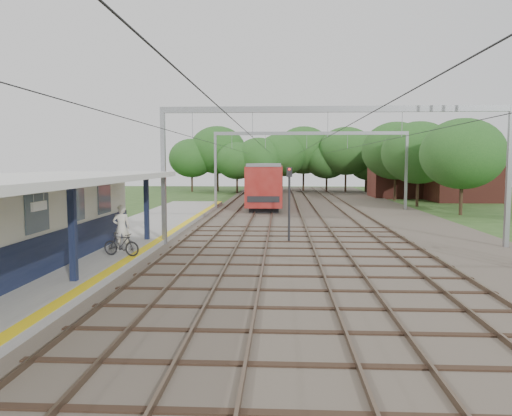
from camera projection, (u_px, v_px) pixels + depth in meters
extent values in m
plane|color=#2D4C1E|center=(235.00, 369.00, 10.25)|extent=(160.00, 160.00, 0.00)
cube|color=#473D33|center=(319.00, 215.00, 39.89)|extent=(18.00, 90.00, 0.10)
cube|color=gray|center=(110.00, 245.00, 24.53)|extent=(5.00, 52.00, 0.35)
cube|color=yellow|center=(155.00, 242.00, 24.41)|extent=(0.45, 52.00, 0.01)
cube|color=beige|center=(1.00, 225.00, 17.47)|extent=(3.20, 18.00, 3.40)
cube|color=black|center=(47.00, 254.00, 17.48)|extent=(0.06, 18.00, 1.40)
cube|color=slate|center=(46.00, 211.00, 17.35)|extent=(0.05, 16.00, 1.30)
cube|color=black|center=(73.00, 233.00, 16.34)|extent=(0.22, 0.22, 3.20)
cube|color=black|center=(147.00, 208.00, 25.29)|extent=(0.22, 0.22, 3.20)
cube|color=silver|center=(14.00, 180.00, 16.28)|extent=(6.40, 20.00, 0.24)
cube|color=white|center=(39.00, 206.00, 14.26)|extent=(0.06, 0.85, 0.26)
cube|color=brown|center=(217.00, 213.00, 40.28)|extent=(0.07, 88.00, 0.15)
cube|color=brown|center=(235.00, 213.00, 40.21)|extent=(0.07, 88.00, 0.15)
cube|color=brown|center=(254.00, 213.00, 40.13)|extent=(0.07, 88.00, 0.15)
cube|color=brown|center=(272.00, 213.00, 40.06)|extent=(0.07, 88.00, 0.15)
cube|color=brown|center=(300.00, 214.00, 39.95)|extent=(0.07, 88.00, 0.15)
cube|color=brown|center=(318.00, 214.00, 39.88)|extent=(0.07, 88.00, 0.15)
cube|color=brown|center=(346.00, 214.00, 39.77)|extent=(0.07, 88.00, 0.15)
cube|color=brown|center=(364.00, 214.00, 39.70)|extent=(0.07, 88.00, 0.15)
cube|color=gray|center=(164.00, 177.00, 25.10)|extent=(0.22, 0.22, 7.00)
cube|color=gray|center=(509.00, 178.00, 24.25)|extent=(0.22, 0.22, 7.00)
cube|color=gray|center=(334.00, 109.00, 24.38)|extent=(17.00, 0.20, 0.30)
cube|color=gray|center=(216.00, 171.00, 45.00)|extent=(0.22, 0.22, 7.00)
cube|color=gray|center=(406.00, 171.00, 44.15)|extent=(0.22, 0.22, 7.00)
cube|color=gray|center=(310.00, 133.00, 44.27)|extent=(17.00, 0.20, 0.30)
cylinder|color=black|center=(226.00, 147.00, 39.77)|extent=(0.02, 88.00, 0.02)
cylinder|color=black|center=(263.00, 147.00, 39.62)|extent=(0.02, 88.00, 0.02)
cylinder|color=black|center=(310.00, 147.00, 39.43)|extent=(0.02, 88.00, 0.02)
cylinder|color=black|center=(356.00, 147.00, 39.25)|extent=(0.02, 88.00, 0.02)
cylinder|color=#382619|center=(205.00, 182.00, 71.29)|extent=(0.28, 0.28, 2.88)
ellipsoid|color=#1B4C1B|center=(204.00, 158.00, 70.97)|extent=(6.72, 6.72, 5.76)
cylinder|color=#382619|center=(247.00, 183.00, 73.00)|extent=(0.28, 0.28, 2.52)
ellipsoid|color=#1B4C1B|center=(247.00, 162.00, 72.72)|extent=(5.88, 5.88, 5.04)
cylinder|color=#382619|center=(289.00, 182.00, 69.68)|extent=(0.28, 0.28, 3.24)
ellipsoid|color=#1B4C1B|center=(289.00, 153.00, 69.32)|extent=(7.56, 7.56, 6.48)
cylinder|color=#382619|center=(330.00, 183.00, 71.40)|extent=(0.28, 0.28, 2.70)
ellipsoid|color=#1B4C1B|center=(331.00, 160.00, 71.10)|extent=(6.30, 6.30, 5.40)
cylinder|color=#382619|center=(424.00, 194.00, 47.21)|extent=(0.28, 0.28, 2.52)
ellipsoid|color=#1B4C1B|center=(425.00, 162.00, 46.93)|extent=(5.88, 5.88, 5.04)
cylinder|color=#382619|center=(392.00, 185.00, 63.08)|extent=(0.28, 0.28, 2.88)
ellipsoid|color=#1B4C1B|center=(393.00, 157.00, 62.76)|extent=(6.72, 6.72, 5.76)
cube|color=brown|center=(464.00, 181.00, 54.75)|extent=(7.00, 6.00, 4.50)
cube|color=maroon|center=(465.00, 152.00, 54.47)|extent=(4.99, 6.12, 4.99)
cube|color=brown|center=(404.00, 177.00, 60.95)|extent=(8.00, 6.00, 5.00)
cube|color=maroon|center=(405.00, 149.00, 60.64)|extent=(5.52, 6.12, 5.52)
imported|color=silver|center=(121.00, 228.00, 21.96)|extent=(0.87, 0.71, 2.05)
imported|color=black|center=(121.00, 244.00, 20.82)|extent=(1.70, 0.81, 0.98)
cube|color=black|center=(267.00, 202.00, 49.74)|extent=(2.46, 17.54, 0.44)
cube|color=maroon|center=(267.00, 183.00, 49.56)|extent=(3.07, 19.07, 3.36)
cube|color=black|center=(267.00, 179.00, 49.53)|extent=(3.11, 17.54, 0.95)
cube|color=slate|center=(267.00, 165.00, 49.40)|extent=(2.83, 19.07, 0.28)
cube|color=black|center=(271.00, 191.00, 69.30)|extent=(2.46, 17.54, 0.44)
cube|color=maroon|center=(271.00, 177.00, 69.13)|extent=(3.07, 19.07, 3.36)
cube|color=black|center=(271.00, 175.00, 69.10)|extent=(3.11, 17.54, 0.95)
cube|color=slate|center=(271.00, 164.00, 68.97)|extent=(2.83, 19.07, 0.28)
cylinder|color=black|center=(289.00, 209.00, 26.08)|extent=(0.14, 0.14, 3.65)
cube|color=black|center=(289.00, 172.00, 25.91)|extent=(0.30, 0.21, 0.50)
sphere|color=red|center=(289.00, 169.00, 25.79)|extent=(0.13, 0.13, 0.13)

